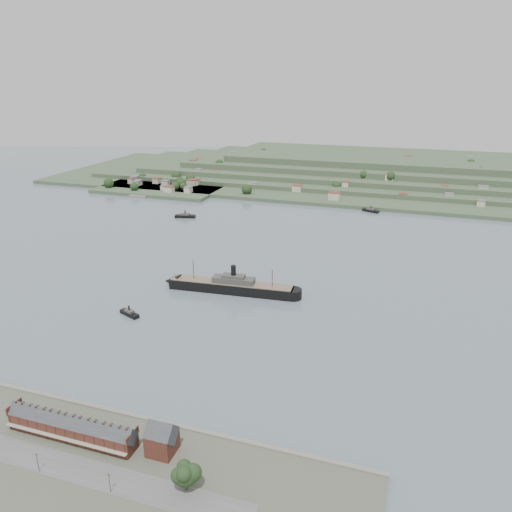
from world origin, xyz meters
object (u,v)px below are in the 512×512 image
(steamship, at_px, (228,286))
(fig_tree, at_px, (186,474))
(terrace_row, at_px, (72,427))
(gabled_building, at_px, (162,439))
(tugboat, at_px, (129,313))

(steamship, height_order, fig_tree, steamship)
(steamship, distance_m, fig_tree, 171.43)
(terrace_row, distance_m, fig_tree, 55.32)
(terrace_row, height_order, steamship, steamship)
(gabled_building, distance_m, tugboat, 124.69)
(tugboat, bearing_deg, terrace_row, -69.38)
(terrace_row, relative_size, tugboat, 3.70)
(terrace_row, height_order, fig_tree, fig_tree)
(fig_tree, bearing_deg, terrace_row, 169.66)
(gabled_building, xyz_separation_m, steamship, (-32.79, 150.06, -3.97))
(gabled_building, bearing_deg, tugboat, 127.68)
(terrace_row, distance_m, tugboat, 109.72)
(terrace_row, xyz_separation_m, fig_tree, (54.38, -9.93, 2.03))
(steamship, relative_size, tugboat, 6.34)
(fig_tree, bearing_deg, gabled_building, 140.44)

